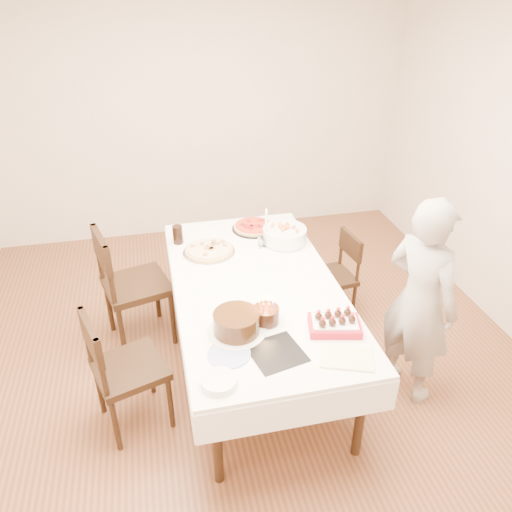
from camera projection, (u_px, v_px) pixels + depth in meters
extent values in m
plane|color=brown|center=(246.00, 372.00, 3.83)|extent=(5.00, 5.00, 0.00)
cube|color=beige|center=(197.00, 113.00, 5.25)|extent=(4.50, 0.04, 2.70)
cube|color=white|center=(256.00, 326.00, 3.72)|extent=(1.63, 2.36, 0.75)
imported|color=#A5A29C|center=(420.00, 302.00, 3.33)|extent=(0.55, 0.65, 1.52)
cylinder|color=beige|center=(209.00, 250.00, 3.90)|extent=(0.54, 0.54, 0.04)
cylinder|color=red|center=(253.00, 227.00, 4.25)|extent=(0.39, 0.39, 0.04)
cube|color=#B21E1E|center=(280.00, 238.00, 4.13)|extent=(0.32, 0.32, 0.01)
cylinder|color=white|center=(285.00, 235.00, 4.03)|extent=(0.45, 0.45, 0.11)
cylinder|color=white|center=(266.00, 227.00, 3.93)|extent=(0.09, 0.09, 0.33)
cylinder|color=black|center=(178.00, 235.00, 4.01)|extent=(0.10, 0.10, 0.15)
cylinder|color=#361F0D|center=(236.00, 323.00, 3.03)|extent=(0.44, 0.44, 0.14)
cube|color=black|center=(276.00, 353.00, 2.90)|extent=(0.36, 0.36, 0.01)
cylinder|color=#381D0F|center=(266.00, 310.00, 3.11)|extent=(0.21, 0.21, 0.16)
cube|color=beige|center=(346.00, 358.00, 2.86)|extent=(0.36, 0.30, 0.03)
cylinder|color=white|center=(219.00, 381.00, 2.68)|extent=(0.22, 0.22, 0.04)
cylinder|color=white|center=(229.00, 354.00, 2.89)|extent=(0.27, 0.27, 0.01)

